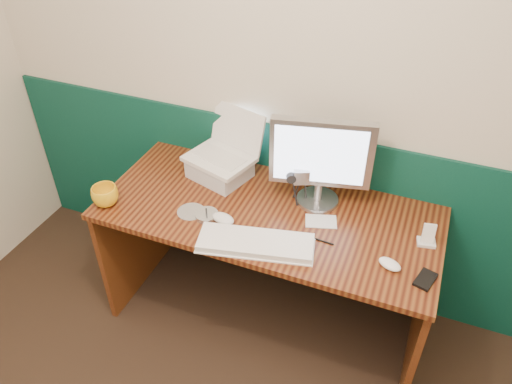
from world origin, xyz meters
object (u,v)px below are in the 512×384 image
at_px(desk, 267,267).
at_px(mug, 105,196).
at_px(keyboard, 256,244).
at_px(monitor, 321,161).
at_px(camcorder, 300,186).
at_px(laptop, 218,138).

xyz_separation_m(desk, mug, (-0.73, -0.24, 0.42)).
distance_m(desk, mug, 0.88).
height_order(desk, keyboard, keyboard).
bearing_deg(mug, desk, 17.84).
distance_m(monitor, camcorder, 0.17).
distance_m(laptop, monitor, 0.52).
xyz_separation_m(laptop, mug, (-0.41, -0.41, -0.18)).
bearing_deg(camcorder, mug, 179.52).
height_order(keyboard, camcorder, camcorder).
distance_m(laptop, mug, 0.60).
relative_size(desk, camcorder, 9.03).
height_order(monitor, camcorder, monitor).
height_order(desk, camcorder, camcorder).
relative_size(laptop, camcorder, 1.79).
distance_m(keyboard, camcorder, 0.39).
relative_size(desk, keyboard, 3.23).
xyz_separation_m(desk, monitor, (0.19, 0.16, 0.61)).
relative_size(monitor, camcorder, 2.61).
bearing_deg(keyboard, monitor, 55.52).
bearing_deg(camcorder, keyboard, -125.46).
bearing_deg(laptop, desk, -11.10).
bearing_deg(laptop, mug, -118.20).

